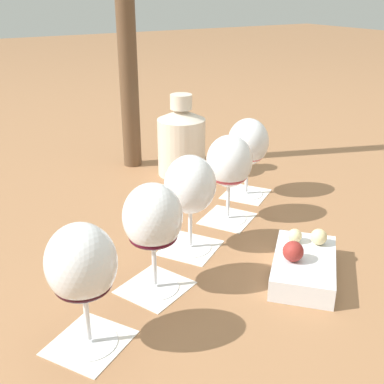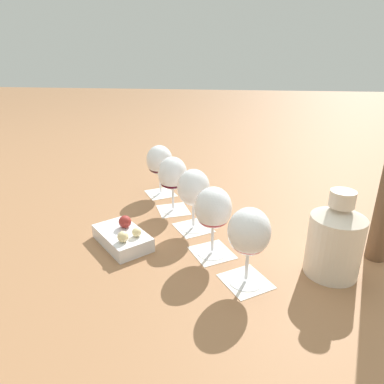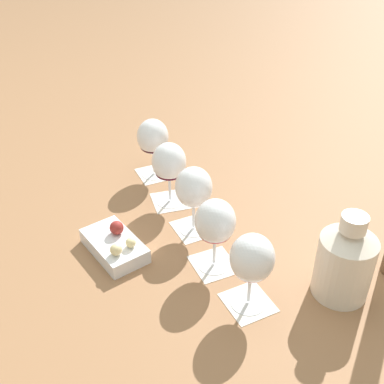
{
  "view_description": "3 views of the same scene",
  "coord_description": "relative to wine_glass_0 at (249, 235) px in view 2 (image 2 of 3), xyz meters",
  "views": [
    {
      "loc": [
        0.38,
        0.64,
        0.43
      ],
      "look_at": [
        -0.0,
        -0.0,
        0.11
      ],
      "focal_mm": 45.0,
      "sensor_mm": 36.0,
      "label": 1
    },
    {
      "loc": [
        -0.85,
        -0.11,
        0.45
      ],
      "look_at": [
        -0.0,
        -0.0,
        0.11
      ],
      "focal_mm": 32.0,
      "sensor_mm": 36.0,
      "label": 2
    },
    {
      "loc": [
        -0.93,
        -0.13,
        0.74
      ],
      "look_at": [
        -0.0,
        -0.0,
        0.11
      ],
      "focal_mm": 45.0,
      "sensor_mm": 36.0,
      "label": 3
    }
  ],
  "objects": [
    {
      "name": "ground_plane",
      "position": [
        0.23,
        0.15,
        -0.11
      ],
      "size": [
        8.0,
        8.0,
        0.0
      ],
      "primitive_type": "plane",
      "color": "#936642"
    },
    {
      "name": "snack_dish",
      "position": [
        0.12,
        0.31,
        -0.09
      ],
      "size": [
        0.18,
        0.18,
        0.07
      ],
      "color": "silver",
      "rests_on": "ground_plane"
    },
    {
      "name": "wine_glass_1",
      "position": [
        0.1,
        0.08,
        0.0
      ],
      "size": [
        0.09,
        0.09,
        0.17
      ],
      "color": "white",
      "rests_on": "tasting_card_1"
    },
    {
      "name": "ceramic_vase",
      "position": [
        0.06,
        -0.19,
        -0.03
      ],
      "size": [
        0.12,
        0.12,
        0.2
      ],
      "color": "beige",
      "rests_on": "ground_plane"
    },
    {
      "name": "wine_glass_2",
      "position": [
        0.22,
        0.14,
        0.0
      ],
      "size": [
        0.09,
        0.09,
        0.17
      ],
      "color": "white",
      "rests_on": "tasting_card_2"
    },
    {
      "name": "wine_glass_0",
      "position": [
        0.0,
        0.0,
        0.0
      ],
      "size": [
        0.09,
        0.09,
        0.17
      ],
      "color": "white",
      "rests_on": "tasting_card_0"
    },
    {
      "name": "tasting_card_2",
      "position": [
        0.22,
        0.14,
        -0.11
      ],
      "size": [
        0.13,
        0.13,
        0.0
      ],
      "color": "silver",
      "rests_on": "ground_plane"
    },
    {
      "name": "tasting_card_0",
      "position": [
        0.0,
        0.0,
        -0.11
      ],
      "size": [
        0.13,
        0.13,
        0.0
      ],
      "color": "silver",
      "rests_on": "ground_plane"
    },
    {
      "name": "tasting_card_1",
      "position": [
        0.1,
        0.08,
        -0.11
      ],
      "size": [
        0.13,
        0.13,
        0.0
      ],
      "color": "silver",
      "rests_on": "ground_plane"
    },
    {
      "name": "wine_glass_3",
      "position": [
        0.34,
        0.22,
        0.0
      ],
      "size": [
        0.09,
        0.09,
        0.17
      ],
      "color": "white",
      "rests_on": "tasting_card_3"
    },
    {
      "name": "tasting_card_4",
      "position": [
        0.47,
        0.29,
        -0.11
      ],
      "size": [
        0.13,
        0.13,
        0.0
      ],
      "color": "silver",
      "rests_on": "ground_plane"
    },
    {
      "name": "wine_glass_4",
      "position": [
        0.47,
        0.29,
        0.0
      ],
      "size": [
        0.09,
        0.09,
        0.17
      ],
      "color": "white",
      "rests_on": "tasting_card_4"
    },
    {
      "name": "tasting_card_3",
      "position": [
        0.34,
        0.22,
        -0.11
      ],
      "size": [
        0.13,
        0.12,
        0.0
      ],
      "color": "silver",
      "rests_on": "ground_plane"
    }
  ]
}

